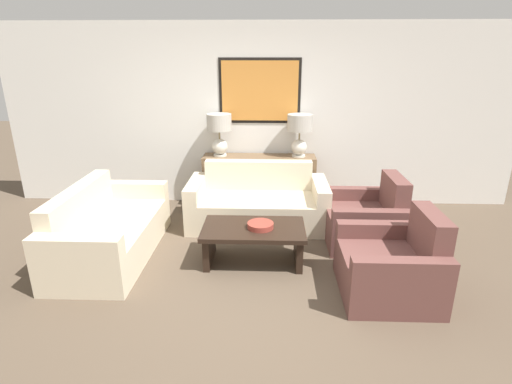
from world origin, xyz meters
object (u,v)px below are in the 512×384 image
object	(u,v)px
console_table	(259,182)
armchair_near_back_wall	(366,220)
table_lamp_left	(219,130)
armchair_near_camera	(392,267)
decorative_bowl	(260,225)
table_lamp_right	(300,130)
couch_by_side	(108,232)
coffee_table	(254,237)
couch_by_back_wall	(258,204)

from	to	relation	value
console_table	armchair_near_back_wall	size ratio (longest dim) A/B	1.79
armchair_near_back_wall	console_table	bearing A→B (deg)	139.18
console_table	table_lamp_left	xyz separation A→B (m)	(-0.58, 0.00, 0.78)
table_lamp_left	armchair_near_camera	size ratio (longest dim) A/B	0.66
console_table	decorative_bowl	distance (m)	1.74
table_lamp_right	armchair_near_back_wall	xyz separation A→B (m)	(0.77, -1.16, -0.89)
table_lamp_left	couch_by_side	world-z (taller)	table_lamp_left
console_table	armchair_near_camera	bearing A→B (deg)	-59.50
coffee_table	armchair_near_back_wall	distance (m)	1.46
console_table	couch_by_side	bearing A→B (deg)	-136.61
couch_by_back_wall	decorative_bowl	xyz separation A→B (m)	(0.06, -1.09, 0.17)
coffee_table	decorative_bowl	bearing A→B (deg)	-12.82
table_lamp_left	armchair_near_camera	bearing A→B (deg)	-49.90
couch_by_back_wall	couch_by_side	size ratio (longest dim) A/B	1.00
couch_by_side	coffee_table	distance (m)	1.68
couch_by_back_wall	coffee_table	size ratio (longest dim) A/B	1.65
table_lamp_right	armchair_near_camera	world-z (taller)	table_lamp_right
console_table	couch_by_side	distance (m)	2.32
decorative_bowl	couch_by_side	bearing A→B (deg)	175.37
armchair_near_camera	couch_by_side	bearing A→B (deg)	167.27
couch_by_back_wall	armchair_near_back_wall	world-z (taller)	armchair_near_back_wall
console_table	table_lamp_left	world-z (taller)	table_lamp_left
couch_by_side	armchair_near_back_wall	bearing A→B (deg)	8.17
table_lamp_right	coffee_table	xyz separation A→B (m)	(-0.59, -1.72, -0.87)
console_table	couch_by_back_wall	distance (m)	0.65
couch_by_side	armchair_near_camera	distance (m)	3.10
armchair_near_back_wall	table_lamp_left	bearing A→B (deg)	148.86
decorative_bowl	armchair_near_camera	bearing A→B (deg)	-23.01
table_lamp_right	decorative_bowl	xyz separation A→B (m)	(-0.51, -1.74, -0.72)
decorative_bowl	armchair_near_back_wall	xyz separation A→B (m)	(1.28, 0.58, -0.17)
table_lamp_left	couch_by_back_wall	xyz separation A→B (m)	(0.58, -0.64, -0.90)
table_lamp_right	couch_by_side	world-z (taller)	table_lamp_right
armchair_near_camera	couch_by_back_wall	bearing A→B (deg)	129.39
table_lamp_left	decorative_bowl	bearing A→B (deg)	-69.73
decorative_bowl	armchair_near_camera	size ratio (longest dim) A/B	0.31
couch_by_back_wall	console_table	bearing A→B (deg)	90.00
coffee_table	armchair_near_back_wall	size ratio (longest dim) A/B	1.21
table_lamp_left	armchair_near_camera	xyz separation A→B (m)	(1.92, -2.28, -0.89)
couch_by_back_wall	coffee_table	xyz separation A→B (m)	(-0.01, -1.07, 0.03)
table_lamp_right	couch_by_side	bearing A→B (deg)	-144.83
couch_by_side	coffee_table	world-z (taller)	couch_by_side
table_lamp_left	console_table	bearing A→B (deg)	0.00
table_lamp_right	coffee_table	size ratio (longest dim) A/B	0.55
table_lamp_left	armchair_near_back_wall	size ratio (longest dim) A/B	0.66
armchair_near_camera	coffee_table	bearing A→B (deg)	157.53
table_lamp_right	armchair_near_camera	size ratio (longest dim) A/B	0.66
couch_by_side	armchair_near_camera	world-z (taller)	armchair_near_camera
couch_by_side	coffee_table	xyz separation A→B (m)	(1.68, -0.12, 0.03)
table_lamp_left	couch_by_side	xyz separation A→B (m)	(-1.11, -1.59, -0.90)
couch_by_side	armchair_near_back_wall	xyz separation A→B (m)	(3.03, 0.43, 0.00)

